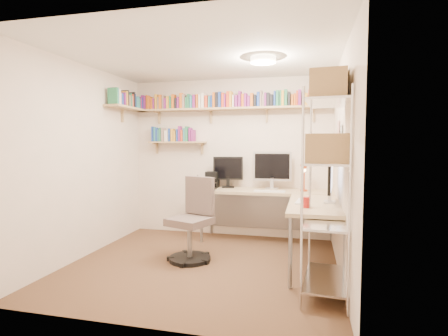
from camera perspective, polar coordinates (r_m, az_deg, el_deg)
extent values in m
plane|color=#432B1C|center=(4.42, -3.58, -15.54)|extent=(3.20, 3.20, 0.00)
cube|color=beige|center=(5.62, 0.88, 1.68)|extent=(3.20, 0.04, 2.50)
cube|color=beige|center=(4.89, -21.86, 1.04)|extent=(0.04, 3.00, 2.50)
cube|color=beige|center=(4.00, 18.79, 0.51)|extent=(0.04, 3.00, 2.50)
cube|color=beige|center=(2.78, -12.84, -0.83)|extent=(3.20, 0.04, 2.50)
cube|color=white|center=(4.29, -3.73, 17.77)|extent=(3.20, 3.00, 0.04)
cube|color=white|center=(4.54, 18.12, 4.71)|extent=(0.01, 0.30, 0.42)
cube|color=white|center=(4.15, 18.54, 4.09)|extent=(0.01, 0.28, 0.38)
cylinder|color=#FFEAC6|center=(4.33, 6.41, 17.09)|extent=(0.30, 0.30, 0.06)
cube|color=tan|center=(5.52, 0.60, 9.64)|extent=(3.05, 0.25, 0.03)
cube|color=tan|center=(5.65, -15.36, 9.36)|extent=(0.25, 1.00, 0.03)
cube|color=tan|center=(5.77, -7.62, 4.19)|extent=(0.95, 0.20, 0.02)
cube|color=tan|center=(5.96, -10.70, 8.48)|extent=(0.03, 0.20, 0.20)
cube|color=tan|center=(5.65, -2.25, 8.79)|extent=(0.03, 0.20, 0.20)
cube|color=tan|center=(5.48, 6.96, 8.92)|extent=(0.03, 0.20, 0.20)
cube|color=tan|center=(5.44, 14.39, 8.85)|extent=(0.03, 0.20, 0.20)
cube|color=#26734A|center=(6.03, -13.34, 10.11)|extent=(0.02, 0.14, 0.19)
cube|color=#7A206F|center=(6.02, -12.95, 10.34)|extent=(0.04, 0.13, 0.23)
cube|color=#7A206F|center=(6.00, -12.60, 10.29)|extent=(0.03, 0.14, 0.22)
cube|color=#CC5C18|center=(5.98, -12.31, 10.38)|extent=(0.02, 0.12, 0.23)
cube|color=#CC5C18|center=(5.97, -11.98, 10.30)|extent=(0.04, 0.14, 0.21)
cube|color=#CC5C18|center=(5.94, -11.51, 10.16)|extent=(0.04, 0.12, 0.18)
cube|color=#7A206F|center=(5.93, -11.21, 10.18)|extent=(0.02, 0.14, 0.18)
cube|color=gold|center=(5.92, -10.86, 10.51)|extent=(0.03, 0.13, 0.24)
cube|color=gray|center=(5.90, -10.52, 10.31)|extent=(0.02, 0.11, 0.19)
cube|color=#CC5C18|center=(5.89, -10.18, 10.52)|extent=(0.04, 0.12, 0.23)
cube|color=gray|center=(5.87, -9.78, 10.50)|extent=(0.03, 0.11, 0.23)
cube|color=#7A206F|center=(5.85, -9.40, 10.26)|extent=(0.04, 0.14, 0.17)
cube|color=gold|center=(5.83, -9.01, 10.45)|extent=(0.04, 0.13, 0.21)
cube|color=#26734A|center=(5.82, -8.62, 10.49)|extent=(0.03, 0.11, 0.21)
cube|color=#CC5C18|center=(5.80, -8.19, 10.63)|extent=(0.04, 0.11, 0.23)
cube|color=black|center=(5.78, -7.74, 10.35)|extent=(0.04, 0.12, 0.17)
cube|color=#7A206F|center=(5.77, -7.35, 10.46)|extent=(0.03, 0.13, 0.19)
cube|color=#CC5C18|center=(5.75, -6.88, 10.77)|extent=(0.04, 0.13, 0.25)
cube|color=gray|center=(5.74, -6.44, 10.68)|extent=(0.04, 0.14, 0.22)
cube|color=#26734A|center=(5.72, -6.04, 10.47)|extent=(0.03, 0.13, 0.18)
cube|color=#26734A|center=(5.71, -5.69, 10.74)|extent=(0.03, 0.14, 0.23)
cube|color=teal|center=(5.69, -5.27, 10.63)|extent=(0.03, 0.13, 0.20)
cube|color=#7A206F|center=(5.68, -4.79, 10.71)|extent=(0.04, 0.12, 0.21)
cube|color=#CC5C18|center=(5.66, -4.29, 10.75)|extent=(0.03, 0.12, 0.22)
cube|color=silver|center=(5.65, -3.86, 10.73)|extent=(0.03, 0.13, 0.21)
cube|color=silver|center=(5.64, -3.35, 10.86)|extent=(0.04, 0.15, 0.23)
cube|color=red|center=(5.62, -2.80, 10.67)|extent=(0.04, 0.13, 0.19)
cube|color=teal|center=(5.61, -2.32, 10.64)|extent=(0.03, 0.13, 0.18)
cube|color=#1E3E9E|center=(5.60, -1.96, 10.72)|extent=(0.03, 0.11, 0.19)
cube|color=#CC5C18|center=(5.59, -1.56, 10.96)|extent=(0.04, 0.13, 0.24)
cube|color=black|center=(5.58, -1.10, 10.97)|extent=(0.04, 0.12, 0.24)
cube|color=#1E3E9E|center=(5.57, -0.62, 11.03)|extent=(0.04, 0.12, 0.25)
cube|color=red|center=(5.55, -0.08, 10.95)|extent=(0.04, 0.15, 0.23)
cube|color=#7A206F|center=(5.54, 0.27, 10.85)|extent=(0.02, 0.15, 0.21)
cube|color=red|center=(5.53, 0.72, 11.07)|extent=(0.04, 0.12, 0.25)
cube|color=gold|center=(5.53, 1.18, 11.09)|extent=(0.03, 0.14, 0.25)
cube|color=silver|center=(5.51, 1.62, 10.78)|extent=(0.02, 0.15, 0.19)
cube|color=#7A206F|center=(5.50, 2.09, 10.78)|extent=(0.04, 0.13, 0.19)
cube|color=#7A206F|center=(5.50, 2.65, 11.10)|extent=(0.04, 0.14, 0.25)
cube|color=#CC5C18|center=(5.49, 3.15, 10.90)|extent=(0.04, 0.11, 0.20)
cube|color=#7A206F|center=(5.48, 3.59, 10.95)|extent=(0.04, 0.13, 0.21)
cube|color=#7A206F|center=(5.47, 4.11, 10.74)|extent=(0.04, 0.13, 0.17)
cube|color=#CC5C18|center=(5.46, 4.61, 10.95)|extent=(0.04, 0.13, 0.21)
cube|color=black|center=(5.45, 5.13, 10.81)|extent=(0.03, 0.14, 0.18)
cube|color=#1E3E9E|center=(5.45, 5.66, 11.05)|extent=(0.04, 0.11, 0.23)
cube|color=gray|center=(5.44, 6.10, 11.15)|extent=(0.03, 0.13, 0.25)
cube|color=gray|center=(5.44, 6.47, 10.81)|extent=(0.03, 0.14, 0.18)
cube|color=#7A206F|center=(5.43, 6.81, 10.97)|extent=(0.03, 0.14, 0.21)
cube|color=black|center=(5.43, 7.26, 10.96)|extent=(0.04, 0.15, 0.21)
cube|color=black|center=(5.42, 7.77, 10.83)|extent=(0.04, 0.11, 0.18)
cube|color=#1E3E9E|center=(5.42, 8.30, 11.08)|extent=(0.03, 0.12, 0.23)
cube|color=#26734A|center=(5.42, 8.75, 11.12)|extent=(0.04, 0.15, 0.24)
cube|color=#26734A|center=(5.41, 9.23, 11.13)|extent=(0.02, 0.12, 0.24)
cube|color=gold|center=(5.41, 9.59, 11.09)|extent=(0.04, 0.14, 0.23)
cube|color=#26734A|center=(5.41, 10.06, 11.18)|extent=(0.04, 0.11, 0.25)
cube|color=black|center=(5.40, 10.61, 10.96)|extent=(0.03, 0.14, 0.21)
cube|color=#CC5C18|center=(5.40, 11.09, 10.76)|extent=(0.03, 0.12, 0.17)
cube|color=#CC5C18|center=(5.40, 11.49, 10.82)|extent=(0.03, 0.11, 0.18)
cube|color=red|center=(5.40, 11.84, 11.04)|extent=(0.02, 0.11, 0.22)
cube|color=#7A206F|center=(5.40, 12.25, 11.10)|extent=(0.04, 0.12, 0.24)
cube|color=black|center=(5.40, 12.77, 10.96)|extent=(0.03, 0.13, 0.21)
cube|color=gold|center=(5.39, 13.27, 10.80)|extent=(0.04, 0.11, 0.18)
cube|color=red|center=(5.40, 13.72, 11.04)|extent=(0.02, 0.13, 0.23)
cube|color=#26734A|center=(5.40, 14.05, 11.10)|extent=(0.03, 0.13, 0.24)
cube|color=silver|center=(5.40, 14.47, 11.02)|extent=(0.04, 0.14, 0.23)
cube|color=#1E3E9E|center=(5.40, 14.92, 10.89)|extent=(0.02, 0.13, 0.20)
cube|color=teal|center=(5.40, 15.34, 10.75)|extent=(0.04, 0.14, 0.18)
cube|color=#26734A|center=(5.40, 15.81, 10.90)|extent=(0.02, 0.12, 0.21)
cube|color=#26734A|center=(5.29, -17.69, 11.13)|extent=(0.15, 0.03, 0.23)
cube|color=teal|center=(5.33, -17.42, 11.13)|extent=(0.12, 0.04, 0.24)
cube|color=silver|center=(5.37, -17.18, 11.00)|extent=(0.13, 0.04, 0.23)
cube|color=gray|center=(5.40, -16.95, 10.70)|extent=(0.12, 0.03, 0.18)
cube|color=#1E3E9E|center=(5.44, -16.73, 10.65)|extent=(0.12, 0.04, 0.18)
cube|color=#7A206F|center=(5.48, -16.44, 10.69)|extent=(0.14, 0.04, 0.19)
cube|color=gold|center=(5.53, -16.18, 10.79)|extent=(0.15, 0.04, 0.22)
cube|color=black|center=(5.57, -15.92, 10.85)|extent=(0.14, 0.03, 0.25)
cube|color=gray|center=(5.61, -15.67, 10.48)|extent=(0.13, 0.04, 0.18)
cube|color=#26734A|center=(5.66, -15.43, 10.59)|extent=(0.13, 0.03, 0.21)
cube|color=gray|center=(5.68, -15.26, 10.36)|extent=(0.13, 0.02, 0.17)
cube|color=red|center=(5.72, -15.08, 10.51)|extent=(0.11, 0.03, 0.21)
cube|color=black|center=(5.75, -14.94, 10.66)|extent=(0.14, 0.03, 0.25)
cube|color=#1E3E9E|center=(5.77, -14.77, 10.51)|extent=(0.12, 0.03, 0.22)
cube|color=teal|center=(5.81, -14.54, 10.25)|extent=(0.13, 0.04, 0.18)
cube|color=teal|center=(5.86, -14.29, 10.29)|extent=(0.13, 0.04, 0.19)
cube|color=#26734A|center=(5.90, -14.06, 10.14)|extent=(0.11, 0.04, 0.17)
cube|color=#7A206F|center=(5.94, -13.86, 10.24)|extent=(0.13, 0.03, 0.20)
cube|color=#1E3E9E|center=(5.98, -13.69, 10.18)|extent=(0.14, 0.02, 0.19)
cube|color=#26734A|center=(6.01, -13.53, 10.24)|extent=(0.13, 0.03, 0.21)
cube|color=#1E3E9E|center=(5.94, -11.42, 5.44)|extent=(0.02, 0.14, 0.25)
cube|color=teal|center=(5.92, -11.07, 5.40)|extent=(0.03, 0.13, 0.23)
cube|color=#1E3E9E|center=(5.91, -10.80, 5.34)|extent=(0.03, 0.11, 0.22)
cube|color=teal|center=(5.89, -10.51, 5.23)|extent=(0.02, 0.12, 0.20)
cube|color=#26734A|center=(5.88, -10.21, 5.38)|extent=(0.02, 0.14, 0.23)
cube|color=gray|center=(5.86, -9.83, 5.37)|extent=(0.04, 0.13, 0.22)
cube|color=silver|center=(5.84, -9.40, 5.15)|extent=(0.03, 0.12, 0.18)
cube|color=silver|center=(5.83, -9.12, 5.19)|extent=(0.03, 0.13, 0.18)
cube|color=#1E3E9E|center=(5.82, -8.77, 5.34)|extent=(0.03, 0.11, 0.21)
cube|color=gold|center=(5.80, -8.32, 5.32)|extent=(0.04, 0.12, 0.21)
cube|color=gold|center=(5.78, -7.91, 5.16)|extent=(0.03, 0.14, 0.17)
cube|color=#1E3E9E|center=(5.77, -7.53, 5.30)|extent=(0.03, 0.11, 0.20)
cube|color=#7A206F|center=(5.75, -7.17, 5.55)|extent=(0.04, 0.11, 0.25)
cube|color=red|center=(5.74, -6.74, 5.25)|extent=(0.03, 0.15, 0.19)
cube|color=teal|center=(5.73, -6.39, 5.39)|extent=(0.03, 0.11, 0.21)
cube|color=#26734A|center=(5.71, -5.97, 5.54)|extent=(0.04, 0.14, 0.24)
cube|color=#7A206F|center=(5.69, -5.47, 5.44)|extent=(0.03, 0.12, 0.22)
cube|color=#7A206F|center=(5.68, -5.02, 5.28)|extent=(0.04, 0.14, 0.19)
cube|color=tan|center=(5.28, 7.11, -3.80)|extent=(2.01, 0.64, 0.04)
cube|color=tan|center=(4.23, 14.87, -5.86)|extent=(0.64, 1.38, 0.04)
cylinder|color=gray|center=(5.29, -3.70, -8.09)|extent=(0.04, 0.04, 0.74)
cylinder|color=gray|center=(5.79, -2.13, -7.03)|extent=(0.04, 0.04, 0.74)
cylinder|color=gray|center=(5.59, 17.24, -7.60)|extent=(0.04, 0.04, 0.74)
cylinder|color=gray|center=(3.71, 10.77, -13.45)|extent=(0.04, 0.04, 0.74)
cylinder|color=gray|center=(3.72, 19.18, -13.53)|extent=(0.04, 0.04, 0.74)
cube|color=gray|center=(5.61, 7.40, -6.86)|extent=(1.91, 0.02, 0.58)
cube|color=silver|center=(5.37, 7.86, 0.29)|extent=(0.58, 0.03, 0.45)
cube|color=black|center=(5.34, 7.84, 0.28)|extent=(0.53, 0.00, 0.38)
cube|color=black|center=(5.48, 0.67, -0.03)|extent=(0.47, 0.03, 0.36)
cube|color=black|center=(4.25, 16.94, -1.10)|extent=(0.03, 0.62, 0.40)
cube|color=white|center=(4.25, 16.66, -1.10)|extent=(0.00, 0.55, 0.35)
cube|color=white|center=(5.08, 7.46, -3.78)|extent=(0.45, 0.14, 0.02)
cube|color=white|center=(4.28, 12.72, -5.32)|extent=(0.14, 0.42, 0.02)
cylinder|color=#B2370F|center=(5.25, 12.89, -3.58)|extent=(0.11, 0.11, 0.02)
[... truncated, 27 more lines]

